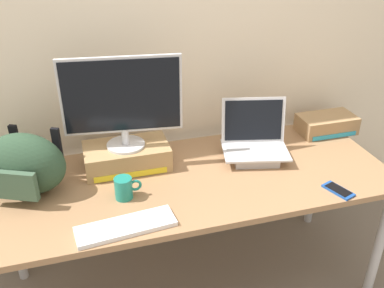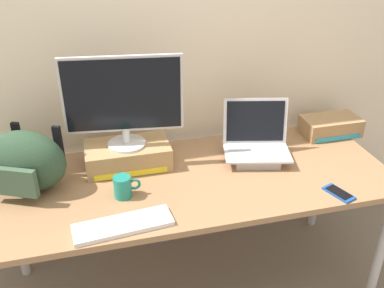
% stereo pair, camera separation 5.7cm
% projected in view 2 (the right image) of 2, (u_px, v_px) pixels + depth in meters
% --- Properties ---
extents(ground_plane, '(20.00, 20.00, 0.00)m').
position_uv_depth(ground_plane, '(192.00, 284.00, 2.41)').
color(ground_plane, '#70665B').
extents(back_wall, '(7.00, 0.10, 2.60)m').
position_uv_depth(back_wall, '(169.00, 30.00, 2.19)').
color(back_wall, beige).
rests_on(back_wall, ground).
extents(desk, '(1.93, 0.76, 0.71)m').
position_uv_depth(desk, '(192.00, 188.00, 2.10)').
color(desk, '#99704C').
rests_on(desk, ground).
extents(toner_box_yellow, '(0.41, 0.24, 0.12)m').
position_uv_depth(toner_box_yellow, '(128.00, 155.00, 2.13)').
color(toner_box_yellow, '#A88456').
rests_on(toner_box_yellow, desk).
extents(desktop_monitor, '(0.55, 0.19, 0.45)m').
position_uv_depth(desktop_monitor, '(123.00, 100.00, 1.99)').
color(desktop_monitor, silver).
rests_on(desktop_monitor, toner_box_yellow).
extents(open_laptop, '(0.37, 0.31, 0.29)m').
position_uv_depth(open_laptop, '(256.00, 148.00, 2.20)').
color(open_laptop, '#ADADB2').
rests_on(open_laptop, desk).
extents(external_keyboard, '(0.41, 0.16, 0.02)m').
position_uv_depth(external_keyboard, '(123.00, 225.00, 1.74)').
color(external_keyboard, white).
rests_on(external_keyboard, desk).
extents(messenger_backpack, '(0.43, 0.35, 0.29)m').
position_uv_depth(messenger_backpack, '(26.00, 162.00, 1.91)').
color(messenger_backpack, '#28422D').
rests_on(messenger_backpack, desk).
extents(coffee_mug, '(0.12, 0.08, 0.10)m').
position_uv_depth(coffee_mug, '(123.00, 187.00, 1.90)').
color(coffee_mug, '#1E7F70').
rests_on(coffee_mug, desk).
extents(cell_phone, '(0.11, 0.15, 0.01)m').
position_uv_depth(cell_phone, '(339.00, 193.00, 1.94)').
color(cell_phone, '#19479E').
rests_on(cell_phone, desk).
extents(plush_toy, '(0.11, 0.11, 0.11)m').
position_uv_depth(plush_toy, '(12.00, 158.00, 2.12)').
color(plush_toy, '#56B256').
rests_on(plush_toy, desk).
extents(toner_box_cyan, '(0.32, 0.18, 0.10)m').
position_uv_depth(toner_box_cyan, '(330.00, 126.00, 2.44)').
color(toner_box_cyan, '#9E7A51').
rests_on(toner_box_cyan, desk).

